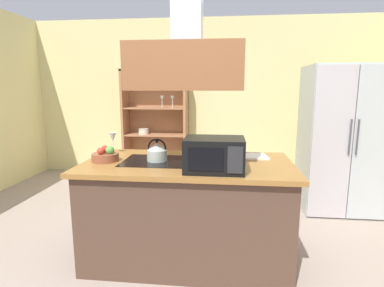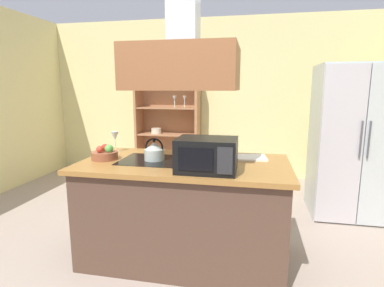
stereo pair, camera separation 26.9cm
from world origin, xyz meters
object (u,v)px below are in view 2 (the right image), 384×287
Objects in this scene: dish_cabinet at (169,130)px; wine_glass_on_counter at (115,137)px; microwave at (207,155)px; kettle at (154,151)px; refrigerator at (353,142)px; fruit_bowl at (105,154)px; cutting_board at (247,158)px.

dish_cabinet reaches higher than wine_glass_on_counter.
kettle is at bearing 152.79° from microwave.
wine_glass_on_counter is at bearing -87.51° from dish_cabinet.
refrigerator is 0.98× the size of dish_cabinet.
refrigerator is 9.08× the size of kettle.
fruit_bowl is (-2.49, -1.41, 0.04)m from refrigerator.
dish_cabinet reaches higher than cutting_board.
refrigerator is 3.93× the size of microwave.
dish_cabinet is 4.00× the size of microwave.
refrigerator is at bearing 29.54° from fruit_bowl.
kettle is 0.97× the size of wine_glass_on_counter.
dish_cabinet is at bearing 92.49° from wine_glass_on_counter.
kettle is at bearing -29.15° from wine_glass_on_counter.
kettle is at bearing -76.92° from dish_cabinet.
fruit_bowl is at bearing -173.80° from kettle.
dish_cabinet is 2.67m from fruit_bowl.
dish_cabinet is 7.82× the size of fruit_bowl.
microwave is (0.51, -0.26, 0.05)m from kettle.
dish_cabinet is 2.35m from wine_glass_on_counter.
kettle is 0.43× the size of microwave.
microwave is at bearing -133.10° from refrigerator.
kettle is (-2.03, -1.36, 0.08)m from refrigerator.
refrigerator is 2.92m from dish_cabinet.
refrigerator reaches higher than microwave.
cutting_board is at bearing 12.69° from fruit_bowl.
microwave reaches higher than cutting_board.
microwave is (-1.52, -1.62, 0.13)m from refrigerator.
cutting_board is 1.44× the size of fruit_bowl.
cutting_board is at bearing -1.99° from wine_glass_on_counter.
dish_cabinet is at bearing 93.31° from fruit_bowl.
fruit_bowl is at bearing -150.46° from refrigerator.
cutting_board is at bearing -59.11° from dish_cabinet.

